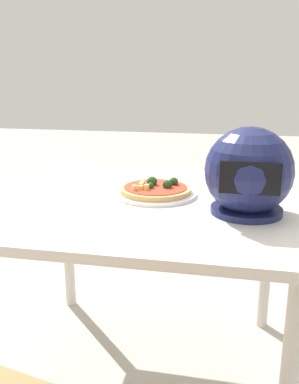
% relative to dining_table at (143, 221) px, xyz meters
% --- Properties ---
extents(ground_plane, '(14.00, 14.00, 0.00)m').
position_rel_dining_table_xyz_m(ground_plane, '(0.00, 0.00, -0.63)').
color(ground_plane, '#B2ADA3').
extents(dining_table, '(1.06, 0.96, 0.71)m').
position_rel_dining_table_xyz_m(dining_table, '(0.00, 0.00, 0.00)').
color(dining_table, beige).
rests_on(dining_table, ground).
extents(pizza_plate, '(0.30, 0.30, 0.01)m').
position_rel_dining_table_xyz_m(pizza_plate, '(-0.03, -0.06, 0.09)').
color(pizza_plate, white).
rests_on(pizza_plate, dining_table).
extents(pizza, '(0.26, 0.26, 0.05)m').
position_rel_dining_table_xyz_m(pizza, '(-0.03, -0.06, 0.10)').
color(pizza, tan).
rests_on(pizza, pizza_plate).
extents(motorcycle_helmet, '(0.27, 0.27, 0.27)m').
position_rel_dining_table_xyz_m(motorcycle_helmet, '(-0.35, 0.08, 0.21)').
color(motorcycle_helmet, '#191E4C').
rests_on(motorcycle_helmet, dining_table).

